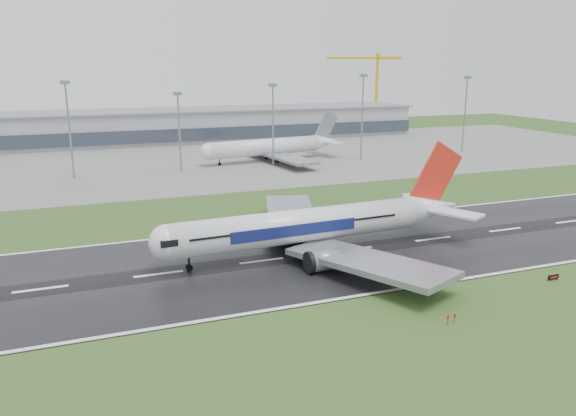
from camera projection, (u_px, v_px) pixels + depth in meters
name	position (u px, v px, depth m)	size (l,w,h in m)	color
ground	(352.00, 250.00, 115.12)	(520.00, 520.00, 0.00)	#2A491A
runway	(352.00, 249.00, 115.11)	(400.00, 45.00, 0.10)	black
apron	(214.00, 158.00, 228.28)	(400.00, 130.00, 0.08)	slate
terminal	(187.00, 126.00, 280.73)	(240.00, 36.00, 15.00)	gray
main_airliner	(320.00, 204.00, 111.21)	(68.99, 65.71, 20.37)	silver
parked_airliner	(270.00, 138.00, 219.24)	(62.37, 58.07, 18.28)	silver
tower_crane	(376.00, 91.00, 330.90)	(45.00, 2.45, 44.41)	#D9B105
runway_sign	(553.00, 277.00, 98.66)	(2.30, 0.26, 1.04)	black
floodmast_1	(70.00, 132.00, 183.09)	(0.64, 0.64, 31.39)	gray
floodmast_2	(180.00, 134.00, 196.05)	(0.64, 0.64, 27.14)	gray
floodmast_3	(273.00, 127.00, 207.81)	(0.64, 0.64, 29.63)	gray
floodmast_4	(362.00, 119.00, 220.32)	(0.64, 0.64, 32.87)	gray
floodmast_5	(465.00, 116.00, 237.49)	(0.64, 0.64, 31.81)	gray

